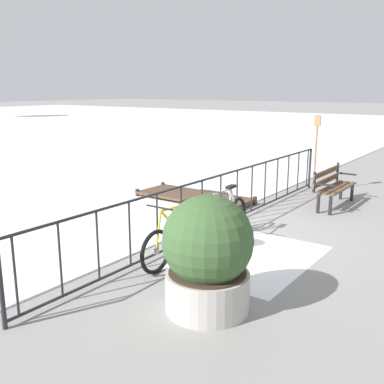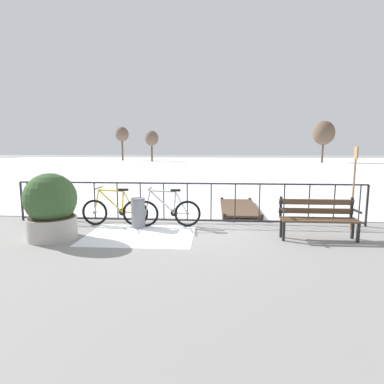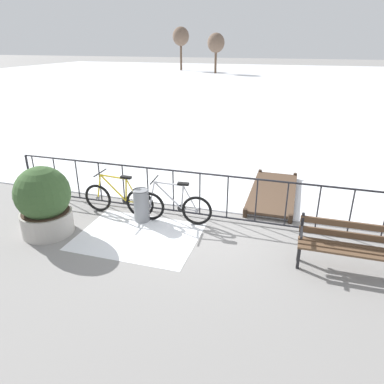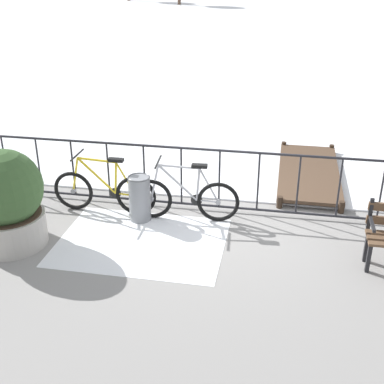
# 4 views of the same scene
# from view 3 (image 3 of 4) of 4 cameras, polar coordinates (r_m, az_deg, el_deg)

# --- Properties ---
(ground_plane) EXTENTS (160.00, 160.00, 0.00)m
(ground_plane) POSITION_cam_3_polar(r_m,az_deg,el_deg) (8.08, 1.22, -4.02)
(ground_plane) COLOR gray
(frozen_pond) EXTENTS (80.00, 56.00, 0.03)m
(frozen_pond) POSITION_cam_3_polar(r_m,az_deg,el_deg) (35.57, 14.33, 16.43)
(frozen_pond) COLOR white
(frozen_pond) RESTS_ON ground
(snow_patch) EXTENTS (2.41, 1.81, 0.01)m
(snow_patch) POSITION_cam_3_polar(r_m,az_deg,el_deg) (7.39, -8.64, -7.00)
(snow_patch) COLOR white
(snow_patch) RESTS_ON ground
(railing_fence) EXTENTS (9.06, 0.06, 1.07)m
(railing_fence) POSITION_cam_3_polar(r_m,az_deg,el_deg) (7.84, 1.25, -0.37)
(railing_fence) COLOR #232328
(railing_fence) RESTS_ON ground
(bicycle_near_railing) EXTENTS (1.71, 0.52, 0.97)m
(bicycle_near_railing) POSITION_cam_3_polar(r_m,az_deg,el_deg) (8.24, -11.63, -1.12)
(bicycle_near_railing) COLOR black
(bicycle_near_railing) RESTS_ON ground
(bicycle_second) EXTENTS (1.71, 0.52, 0.97)m
(bicycle_second) POSITION_cam_3_polar(r_m,az_deg,el_deg) (7.71, -3.02, -2.36)
(bicycle_second) COLOR black
(bicycle_second) RESTS_ON ground
(park_bench) EXTENTS (1.60, 0.48, 0.89)m
(park_bench) POSITION_cam_3_polar(r_m,az_deg,el_deg) (6.66, 23.54, -7.41)
(park_bench) COLOR brown
(park_bench) RESTS_ON ground
(planter_with_shrub) EXTENTS (1.09, 1.09, 1.43)m
(planter_with_shrub) POSITION_cam_3_polar(r_m,az_deg,el_deg) (7.73, -22.56, -1.43)
(planter_with_shrub) COLOR #ADA8A0
(planter_with_shrub) RESTS_ON ground
(trash_bin) EXTENTS (0.35, 0.35, 0.73)m
(trash_bin) POSITION_cam_3_polar(r_m,az_deg,el_deg) (7.85, -8.07, -2.07)
(trash_bin) COLOR gray
(trash_bin) RESTS_ON ground
(wooden_dock) EXTENTS (1.10, 2.84, 0.20)m
(wooden_dock) POSITION_cam_3_polar(r_m,az_deg,el_deg) (9.32, 12.80, 0.01)
(wooden_dock) COLOR #4C3828
(wooden_dock) RESTS_ON ground
(tree_far_west) EXTENTS (2.11, 2.11, 5.35)m
(tree_far_west) POSITION_cam_3_polar(r_m,az_deg,el_deg) (50.25, -1.79, 23.51)
(tree_far_west) COLOR brown
(tree_far_west) RESTS_ON ground
(tree_centre) EXTENTS (2.00, 2.00, 4.54)m
(tree_centre) POSITION_cam_3_polar(r_m,az_deg,el_deg) (45.51, 3.85, 22.61)
(tree_centre) COLOR brown
(tree_centre) RESTS_ON ground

